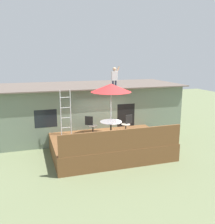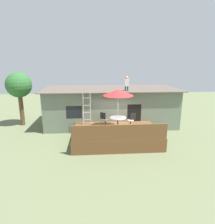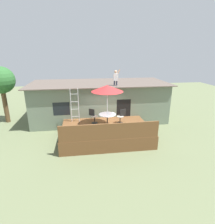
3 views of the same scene
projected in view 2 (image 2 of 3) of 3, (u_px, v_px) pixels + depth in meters
The scene contains 11 objects.
ground_plane at pixel (116, 141), 12.56m from camera, with size 40.00×40.00×0.00m, color #66704C.
house at pixel (111, 106), 15.67m from camera, with size 10.50×4.50×2.95m.
deck at pixel (116, 135), 12.46m from camera, with size 5.35×3.78×0.80m, color brown.
deck_railing at pixel (120, 133), 10.47m from camera, with size 5.25×0.08×0.90m, color brown.
patio_table at pixel (118, 120), 12.31m from camera, with size 1.04×1.04×0.74m.
patio_umbrella at pixel (118, 92), 11.87m from camera, with size 1.90×1.90×2.54m.
step_ladder at pixel (87, 109), 12.99m from camera, with size 0.52×0.04×2.20m.
person_figure at pixel (127, 82), 13.75m from camera, with size 0.47×0.20×1.11m.
patio_chair_left at pixel (105, 120), 12.83m from camera, with size 0.56×0.46×0.92m.
patio_chair_right at pixel (131, 120), 12.68m from camera, with size 0.61×0.44×0.92m.
backyard_tree at pixel (19, 86), 14.95m from camera, with size 1.96×1.96×4.23m.
Camera 2 is at (-1.39, -11.62, 4.96)m, focal length 30.98 mm.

